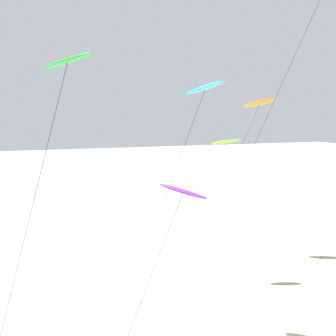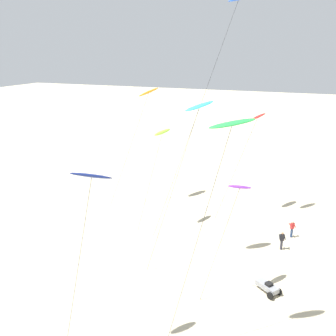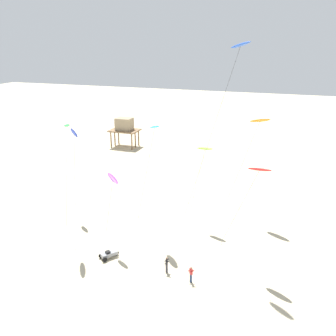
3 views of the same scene
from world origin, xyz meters
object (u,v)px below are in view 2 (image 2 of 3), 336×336
at_px(kite_red, 257,118).
at_px(kite_green, 231,127).
at_px(kite_cyan, 199,108).
at_px(kite_navy, 91,179).
at_px(kite_lime, 162,133).
at_px(kite_purple, 239,189).
at_px(kite_orange, 148,93).
at_px(kite_flyer_middle, 292,228).
at_px(beach_buggy, 268,287).
at_px(kite_blue, 237,3).
at_px(kite_flyer_nearest, 282,240).

bearing_deg(kite_red, kite_green, -176.13).
relative_size(kite_cyan, kite_navy, 1.18).
bearing_deg(kite_lime, kite_purple, -130.77).
distance_m(kite_red, kite_navy, 23.23).
relative_size(kite_orange, kite_lime, 1.34).
distance_m(kite_green, kite_navy, 7.56).
bearing_deg(kite_lime, kite_flyer_middle, -80.70).
relative_size(kite_navy, beach_buggy, 5.58).
relative_size(kite_blue, kite_red, 2.00).
xyz_separation_m(kite_purple, beach_buggy, (0.40, -2.40, -7.39)).
bearing_deg(kite_purple, kite_orange, 43.81).
bearing_deg(kite_lime, beach_buggy, -122.59).
bearing_deg(kite_orange, kite_flyer_nearest, -112.09).
xyz_separation_m(kite_purple, kite_cyan, (3.14, 3.93, 4.74)).
height_order(kite_purple, kite_red, kite_red).
relative_size(kite_blue, beach_buggy, 10.71).
distance_m(kite_purple, beach_buggy, 7.78).
bearing_deg(kite_purple, kite_blue, 15.55).
xyz_separation_m(kite_blue, kite_cyan, (-8.49, 0.69, -7.99)).
distance_m(kite_blue, kite_green, 18.44).
relative_size(kite_cyan, kite_red, 1.23).
bearing_deg(kite_blue, kite_orange, 81.08).
bearing_deg(beach_buggy, kite_blue, 26.67).
xyz_separation_m(kite_purple, kite_orange, (13.10, 12.56, 4.44)).
bearing_deg(kite_flyer_middle, kite_blue, 72.26).
bearing_deg(beach_buggy, kite_purple, 99.52).
bearing_deg(kite_navy, kite_flyer_nearest, -30.37).
bearing_deg(kite_green, kite_purple, 2.25).
bearing_deg(kite_flyer_middle, kite_lime, 99.30).
xyz_separation_m(kite_lime, kite_red, (6.94, -7.58, 0.78)).
relative_size(kite_purple, kite_green, 0.62).
height_order(kite_orange, kite_red, kite_orange).
distance_m(kite_purple, kite_red, 14.66).
xyz_separation_m(kite_purple, kite_navy, (-8.26, 6.08, 2.66)).
relative_size(kite_lime, beach_buggy, 4.85).
relative_size(kite_cyan, beach_buggy, 6.59).
relative_size(kite_purple, kite_flyer_middle, 4.96).
xyz_separation_m(kite_blue, kite_flyer_nearest, (-4.76, -6.02, -19.65)).
xyz_separation_m(kite_flyer_nearest, kite_flyer_middle, (2.62, -0.68, 0.00)).
distance_m(kite_cyan, kite_red, 11.89).
height_order(kite_orange, kite_green, kite_green).
bearing_deg(beach_buggy, kite_green, 156.98).
distance_m(kite_flyer_nearest, kite_flyer_middle, 2.71).
bearing_deg(kite_orange, beach_buggy, -130.31).
height_order(kite_orange, beach_buggy, kite_orange).
distance_m(kite_purple, kite_navy, 10.59).
distance_m(kite_flyer_nearest, beach_buggy, 6.49).
height_order(kite_blue, kite_lime, kite_blue).
xyz_separation_m(kite_lime, kite_green, (-12.30, -8.88, 3.60)).
height_order(kite_purple, beach_buggy, kite_purple).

